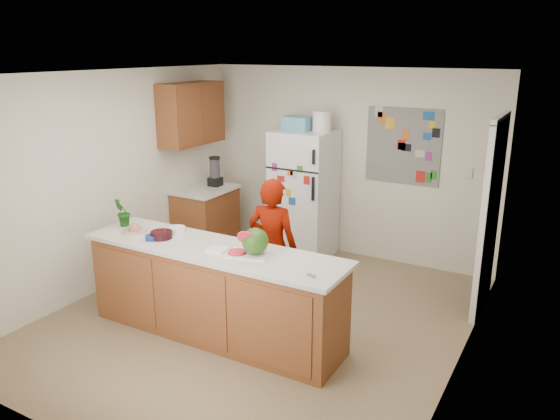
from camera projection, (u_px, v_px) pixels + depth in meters
The scene contains 26 objects.
floor at pixel (259, 319), 5.74m from camera, with size 4.00×4.50×0.02m, color brown.
wall_back at pixel (347, 163), 7.26m from camera, with size 4.00×0.02×2.50m, color beige.
wall_left at pixel (111, 180), 6.33m from camera, with size 0.02×4.50×2.50m, color beige.
wall_right at pixel (468, 237), 4.43m from camera, with size 0.02×4.50×2.50m, color beige.
ceiling at pixel (256, 72), 5.02m from camera, with size 4.00×4.50×0.02m, color white.
doorway at pixel (492, 217), 5.72m from camera, with size 0.03×0.85×2.04m, color black.
peninsula_base at pixel (214, 294), 5.29m from camera, with size 2.60×0.62×0.88m, color brown.
peninsula_top at pixel (213, 249), 5.16m from camera, with size 2.68×0.70×0.04m, color silver.
side_counter_base at pixel (206, 221), 7.54m from camera, with size 0.60×0.80×0.86m, color brown.
side_counter_top at pixel (205, 189), 7.41m from camera, with size 0.64×0.84×0.04m, color silver.
upper_cabinets at pixel (192, 114), 7.14m from camera, with size 0.35×1.00×0.80m, color brown.
refrigerator at pixel (304, 194), 7.27m from camera, with size 0.75×0.70×1.70m, color silver.
fridge_top_bin at pixel (298, 123), 7.05m from camera, with size 0.35×0.28×0.18m, color #5999B2.
photo_collage at pixel (403, 146), 6.81m from camera, with size 0.95×0.01×0.95m, color slate.
person at pixel (273, 247), 5.68m from camera, with size 0.54×0.35×1.47m, color #640B00.
blender_appliance at pixel (215, 172), 7.47m from camera, with size 0.14×0.14×0.38m, color black.
cutting_board at pixel (249, 254), 4.97m from camera, with size 0.38×0.28×0.01m, color silver.
watermelon at pixel (255, 241), 4.92m from camera, with size 0.24×0.24×0.24m, color #335D17.
watermelon_slice at pixel (237, 252), 4.96m from camera, with size 0.16×0.16×0.02m, color #E9393D.
cherry_bowl at pixel (161, 235), 5.38m from camera, with size 0.21×0.21×0.07m, color black.
white_bowl at pixel (177, 230), 5.55m from camera, with size 0.17×0.17×0.06m, color silver.
cobalt_bowl at pixel (151, 237), 5.34m from camera, with size 0.12×0.12×0.05m, color navy.
plate at pixel (135, 231), 5.59m from camera, with size 0.26×0.26×0.02m, color #C5B294.
paper_towel at pixel (217, 250), 5.06m from camera, with size 0.18×0.16×0.02m, color white.
keys at pixel (311, 276), 4.49m from camera, with size 0.08×0.04×0.01m, color gray.
potted_plant at pixel (122, 212), 5.72m from camera, with size 0.17×0.13×0.30m, color #103C13.
Camera 1 is at (2.74, -4.39, 2.73)m, focal length 35.00 mm.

